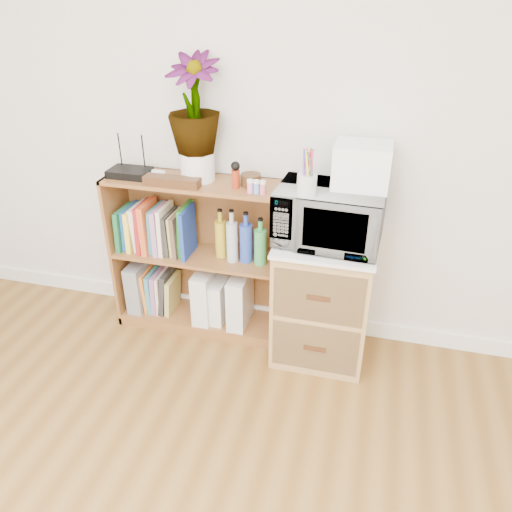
% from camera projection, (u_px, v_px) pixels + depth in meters
% --- Properties ---
extents(skirting_board, '(4.00, 0.02, 0.10)m').
position_uv_depth(skirting_board, '(262.00, 312.00, 3.17)').
color(skirting_board, white).
rests_on(skirting_board, ground).
extents(bookshelf, '(1.00, 0.30, 0.95)m').
position_uv_depth(bookshelf, '(198.00, 257.00, 2.92)').
color(bookshelf, brown).
rests_on(bookshelf, ground).
extents(wicker_unit, '(0.50, 0.45, 0.70)m').
position_uv_depth(wicker_unit, '(323.00, 300.00, 2.75)').
color(wicker_unit, '#9E7542').
rests_on(wicker_unit, ground).
extents(microwave, '(0.54, 0.38, 0.29)m').
position_uv_depth(microwave, '(329.00, 216.00, 2.49)').
color(microwave, silver).
rests_on(microwave, wicker_unit).
extents(pen_cup, '(0.09, 0.09, 0.10)m').
position_uv_depth(pen_cup, '(307.00, 185.00, 2.32)').
color(pen_cup, silver).
rests_on(pen_cup, microwave).
extents(small_appliance, '(0.27, 0.22, 0.21)m').
position_uv_depth(small_appliance, '(362.00, 165.00, 2.40)').
color(small_appliance, white).
rests_on(small_appliance, microwave).
extents(router, '(0.22, 0.15, 0.04)m').
position_uv_depth(router, '(130.00, 172.00, 2.74)').
color(router, black).
rests_on(router, bookshelf).
extents(white_bowl, '(0.13, 0.13, 0.03)m').
position_uv_depth(white_bowl, '(153.00, 176.00, 2.70)').
color(white_bowl, silver).
rests_on(white_bowl, bookshelf).
extents(plant_pot, '(0.18, 0.18, 0.16)m').
position_uv_depth(plant_pot, '(197.00, 166.00, 2.66)').
color(plant_pot, white).
rests_on(plant_pot, bookshelf).
extents(potted_plant, '(0.28, 0.28, 0.49)m').
position_uv_depth(potted_plant, '(194.00, 104.00, 2.50)').
color(potted_plant, '#327E3A').
rests_on(potted_plant, plant_pot).
extents(trinket_box, '(0.30, 0.08, 0.05)m').
position_uv_depth(trinket_box, '(172.00, 181.00, 2.61)').
color(trinket_box, '#3C1E10').
rests_on(trinket_box, bookshelf).
extents(kokeshi_doll, '(0.04, 0.04, 0.10)m').
position_uv_depth(kokeshi_doll, '(236.00, 179.00, 2.57)').
color(kokeshi_doll, '#982B12').
rests_on(kokeshi_doll, bookshelf).
extents(wooden_bowl, '(0.11, 0.11, 0.06)m').
position_uv_depth(wooden_bowl, '(251.00, 180.00, 2.61)').
color(wooden_bowl, '#351F0E').
rests_on(wooden_bowl, bookshelf).
extents(paint_jars, '(0.11, 0.04, 0.06)m').
position_uv_depth(paint_jars, '(256.00, 188.00, 2.51)').
color(paint_jars, pink).
rests_on(paint_jars, bookshelf).
extents(file_box, '(0.09, 0.25, 0.31)m').
position_uv_depth(file_box, '(141.00, 284.00, 3.13)').
color(file_box, gray).
rests_on(file_box, bookshelf).
extents(magazine_holder_left, '(0.10, 0.26, 0.33)m').
position_uv_depth(magazine_holder_left, '(206.00, 294.00, 3.02)').
color(magazine_holder_left, silver).
rests_on(magazine_holder_left, bookshelf).
extents(magazine_holder_mid, '(0.08, 0.21, 0.27)m').
position_uv_depth(magazine_holder_mid, '(219.00, 300.00, 3.02)').
color(magazine_holder_mid, silver).
rests_on(magazine_holder_mid, bookshelf).
extents(magazine_holder_right, '(0.10, 0.26, 0.32)m').
position_uv_depth(magazine_holder_right, '(240.00, 299.00, 2.97)').
color(magazine_holder_right, silver).
rests_on(magazine_holder_right, bookshelf).
extents(cookbooks, '(0.43, 0.20, 0.30)m').
position_uv_depth(cookbooks, '(157.00, 228.00, 2.90)').
color(cookbooks, '#1A6237').
rests_on(cookbooks, bookshelf).
extents(liquor_bottles, '(0.46, 0.07, 0.32)m').
position_uv_depth(liquor_bottles, '(253.00, 238.00, 2.76)').
color(liquor_bottles, gold).
rests_on(liquor_bottles, bookshelf).
extents(lower_books, '(0.20, 0.19, 0.28)m').
position_uv_depth(lower_books, '(161.00, 290.00, 3.11)').
color(lower_books, orange).
rests_on(lower_books, bookshelf).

